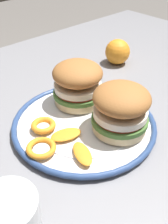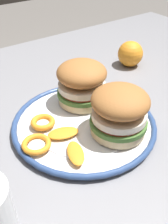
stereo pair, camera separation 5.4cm
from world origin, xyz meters
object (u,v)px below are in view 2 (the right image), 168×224
at_px(sandwich_half_left, 82,82).
at_px(whole_orange, 130,54).
at_px(dining_table, 100,137).
at_px(dinner_plate, 84,123).
at_px(sandwich_half_right, 119,111).

distance_m(sandwich_half_left, whole_orange, 0.27).
bearing_deg(dining_table, whole_orange, 30.96).
xyz_separation_m(dinner_plate, sandwich_half_left, (0.04, 0.07, 0.06)).
xyz_separation_m(sandwich_half_left, whole_orange, (0.25, 0.10, -0.03)).
xyz_separation_m(dining_table, dinner_plate, (-0.07, -0.03, 0.10)).
relative_size(dinner_plate, whole_orange, 4.09).
bearing_deg(sandwich_half_left, sandwich_half_right, -91.90).
bearing_deg(dining_table, dinner_plate, -156.89).
bearing_deg(sandwich_half_right, whole_orange, 42.14).
distance_m(sandwich_half_left, sandwich_half_right, 0.13).
bearing_deg(dining_table, sandwich_half_right, -110.35).
distance_m(dining_table, dinner_plate, 0.13).
height_order(sandwich_half_left, whole_orange, sandwich_half_left).
bearing_deg(dinner_plate, dining_table, 23.11).
relative_size(dining_table, sandwich_half_left, 12.00).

